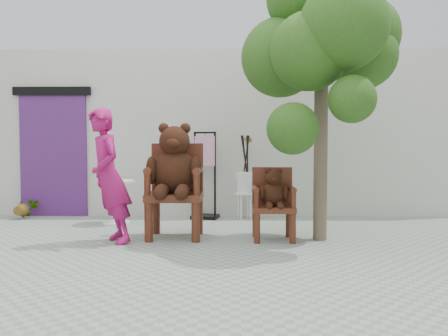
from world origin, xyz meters
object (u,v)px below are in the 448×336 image
(chair_small, at_px, (273,196))
(chair_big, at_px, (175,173))
(person, at_px, (109,176))
(display_stand, at_px, (205,185))
(tree, at_px, (325,40))
(stool_bucket, at_px, (245,182))
(cafe_table, at_px, (116,197))

(chair_small, bearing_deg, chair_big, 175.28)
(person, bearing_deg, display_stand, 117.14)
(display_stand, bearing_deg, tree, -34.43)
(chair_small, xyz_separation_m, tree, (0.67, -0.00, 2.08))
(chair_big, xyz_separation_m, display_stand, (0.31, 1.63, -0.31))
(tree, bearing_deg, person, -174.20)
(chair_big, xyz_separation_m, person, (-0.79, -0.40, -0.02))
(chair_big, relative_size, tree, 0.43)
(chair_small, xyz_separation_m, stool_bucket, (-0.34, 1.74, 0.06))
(display_stand, bearing_deg, stool_bucket, 11.43)
(chair_small, distance_m, person, 2.17)
(person, distance_m, stool_bucket, 2.72)
(chair_small, distance_m, stool_bucket, 1.78)
(cafe_table, xyz_separation_m, display_stand, (1.41, 0.55, 0.14))
(person, bearing_deg, chair_big, 82.22)
(chair_big, bearing_deg, cafe_table, 135.77)
(chair_small, bearing_deg, person, -172.35)
(chair_big, bearing_deg, stool_bucket, 58.51)
(chair_big, xyz_separation_m, tree, (2.01, -0.11, 1.77))
(person, relative_size, tree, 0.47)
(stool_bucket, bearing_deg, tree, -59.92)
(chair_small, relative_size, person, 0.56)
(display_stand, distance_m, tree, 3.20)
(chair_small, bearing_deg, cafe_table, 154.10)
(cafe_table, distance_m, tree, 4.01)
(stool_bucket, bearing_deg, chair_small, -78.95)
(person, height_order, stool_bucket, person)
(chair_small, distance_m, tree, 2.18)
(chair_small, relative_size, stool_bucket, 0.67)
(person, distance_m, tree, 3.34)
(chair_big, relative_size, stool_bucket, 1.08)
(chair_big, distance_m, tree, 2.68)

